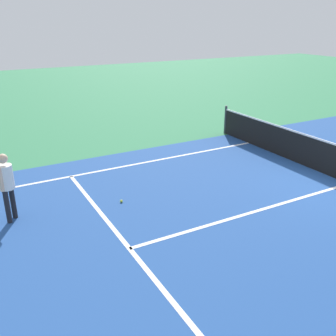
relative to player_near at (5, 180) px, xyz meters
name	(u,v)px	position (x,y,z in m)	size (l,w,h in m)	color
line_sideline_left	(87,173)	(-1.81, 2.28, -0.95)	(0.10, 11.89, 0.01)	white
line_service_near	(130,249)	(2.30, 1.82, -0.95)	(8.22, 0.10, 0.01)	white
line_center_service	(257,211)	(2.30, 5.02, -0.95)	(0.10, 6.40, 0.01)	white
player_near	(5,180)	(0.00, 0.00, 0.00)	(0.95, 0.85, 1.54)	black
tennis_ball_mid_court	(121,201)	(0.38, 2.45, -0.92)	(0.07, 0.07, 0.07)	#CCE033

